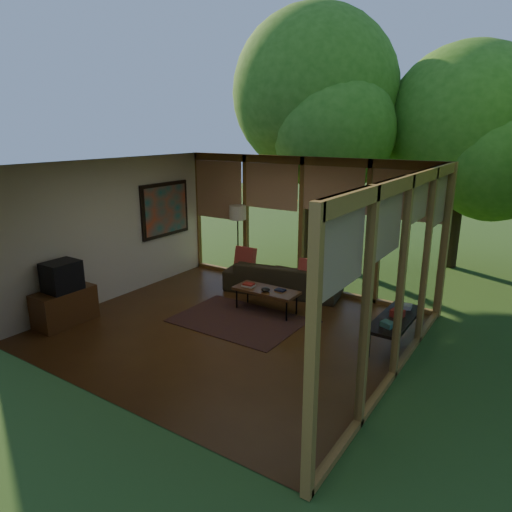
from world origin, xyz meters
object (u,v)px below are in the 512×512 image
Objects in this scene: coffee_table at (266,291)px; floor_lamp at (238,217)px; media_cabinet at (65,307)px; sofa at (277,277)px; side_console at (391,319)px; television at (62,276)px.

floor_lamp is at bearing 140.88° from coffee_table.
media_cabinet is 0.83× the size of coffee_table.
side_console is at bearing 145.74° from sofa.
media_cabinet is 3.48m from coffee_table.
floor_lamp is 1.38× the size of coffee_table.
side_console is (4.87, 2.28, 0.11)m from media_cabinet.
media_cabinet is (-2.20, -3.35, -0.00)m from sofa.
floor_lamp is (1.09, 3.55, 1.11)m from media_cabinet.
side_console is at bearing -1.23° from coffee_table.
television is (-2.18, -3.35, 0.55)m from sofa.
sofa is 4.01m from media_cabinet.
coffee_table is (0.38, -1.02, 0.09)m from sofa.
television is 5.38m from side_console.
sofa is at bearing 56.91° from television.
sofa is 1.58m from floor_lamp.
media_cabinet reaches higher than side_console.
television is at bearing -106.82° from floor_lamp.
side_console is at bearing 25.22° from television.
side_console reaches higher than coffee_table.
media_cabinet is at bearing -107.12° from floor_lamp.
media_cabinet is at bearing -154.87° from side_console.
media_cabinet is 1.82× the size of television.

